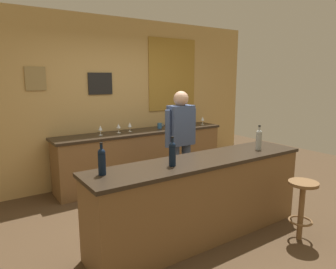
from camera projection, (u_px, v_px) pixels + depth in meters
The scene contains 14 objects.
ground_plane at pixel (180, 222), 3.90m from camera, with size 10.00×10.00×0.00m, color #4C3823.
back_wall at pixel (112, 100), 5.31m from camera, with size 6.00×0.09×2.80m.
bar_counter at pixel (201, 198), 3.49m from camera, with size 2.68×0.60×0.92m.
side_counter at pixel (143, 156), 5.38m from camera, with size 3.06×0.56×0.90m.
bartender at pixel (181, 139), 4.39m from camera, with size 0.52×0.21×1.62m.
bar_stool at pixel (302, 201), 3.42m from camera, with size 0.32×0.32×0.68m.
wine_bottle_a at pixel (102, 161), 2.83m from camera, with size 0.07×0.07×0.31m.
wine_bottle_b at pixel (172, 153), 3.11m from camera, with size 0.07×0.07×0.31m.
wine_bottle_c at pixel (259, 139), 3.82m from camera, with size 0.07×0.07×0.31m.
wine_glass_a at pixel (100, 128), 4.87m from camera, with size 0.07×0.07×0.16m.
wine_glass_b at pixel (118, 126), 5.08m from camera, with size 0.07×0.07×0.16m.
wine_glass_c at pixel (130, 125), 5.21m from camera, with size 0.07×0.07×0.16m.
wine_glass_d at pixel (203, 119), 5.96m from camera, with size 0.07×0.07×0.16m.
coffee_mug at pixel (160, 126), 5.54m from camera, with size 0.13×0.08×0.09m.
Camera 1 is at (-2.15, -2.92, 1.81)m, focal length 32.95 mm.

